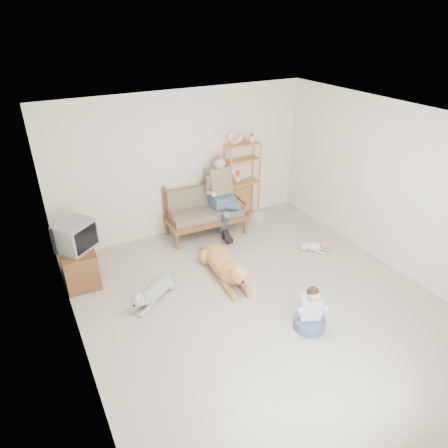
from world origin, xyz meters
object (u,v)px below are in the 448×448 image
loveseat (204,210)px  tv_stand (79,263)px  golden_retriever (226,266)px  etagere (242,182)px

loveseat → tv_stand: size_ratio=1.67×
tv_stand → golden_retriever: size_ratio=0.54×
etagere → golden_retriever: bearing=-127.7°
tv_stand → golden_retriever: (2.10, -1.07, -0.09)m
loveseat → etagere: bearing=13.8°
loveseat → golden_retriever: bearing=-99.2°
tv_stand → loveseat: bearing=12.7°
golden_retriever → tv_stand: bearing=157.9°
loveseat → tv_stand: loveseat is taller
etagere → loveseat: bearing=-170.3°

